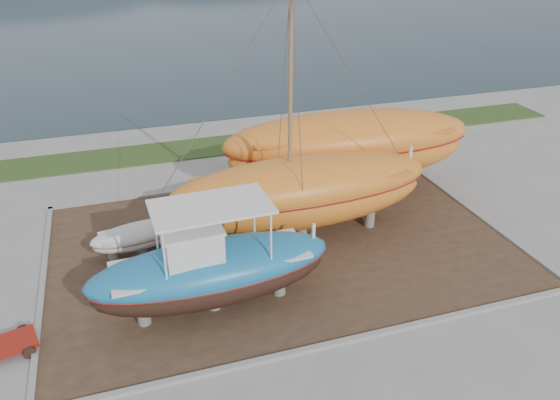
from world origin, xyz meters
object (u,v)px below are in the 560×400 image
object	(u,v)px
orange_sailboat	(304,121)
blue_caique	(211,259)
red_trailer	(7,348)
white_dinghy	(141,238)
orange_bare_hull	(348,154)

from	to	relation	value
orange_sailboat	blue_caique	bearing A→B (deg)	-143.03
blue_caique	red_trailer	world-z (taller)	blue_caique
blue_caique	orange_sailboat	bearing A→B (deg)	35.74
blue_caique	white_dinghy	size ratio (longest dim) A/B	2.11
orange_sailboat	white_dinghy	bearing A→B (deg)	170.40
orange_sailboat	red_trailer	bearing A→B (deg)	-162.78
blue_caique	orange_bare_hull	xyz separation A→B (m)	(7.93, 6.78, -0.01)
orange_sailboat	red_trailer	size ratio (longest dim) A/B	4.18
orange_sailboat	red_trailer	world-z (taller)	orange_sailboat
blue_caique	white_dinghy	distance (m)	5.02
white_dinghy	orange_sailboat	world-z (taller)	orange_sailboat
orange_bare_hull	red_trailer	world-z (taller)	orange_bare_hull
blue_caique	red_trailer	size ratio (longest dim) A/B	3.15
orange_bare_hull	red_trailer	size ratio (longest dim) A/B	4.61
orange_bare_hull	white_dinghy	bearing A→B (deg)	-162.02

